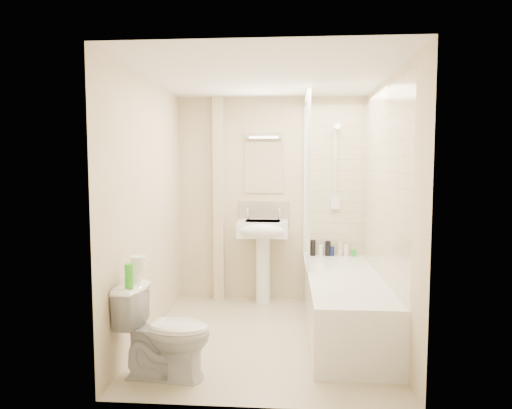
{
  "coord_description": "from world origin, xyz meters",
  "views": [
    {
      "loc": [
        0.21,
        -4.15,
        1.61
      ],
      "look_at": [
        -0.11,
        0.2,
        1.23
      ],
      "focal_mm": 32.0,
      "sensor_mm": 36.0,
      "label": 1
    }
  ],
  "objects": [
    {
      "name": "toilet_roll_lower",
      "position": [
        -0.97,
        -0.76,
        0.76
      ],
      "size": [
        0.1,
        0.1,
        0.11
      ],
      "primitive_type": "cylinder",
      "color": "white",
      "rests_on": "toilet"
    },
    {
      "name": "strip_light",
      "position": [
        -0.09,
        1.22,
        1.95
      ],
      "size": [
        0.42,
        0.07,
        0.07
      ],
      "primitive_type": "cube",
      "color": "silver",
      "rests_on": "wall_back"
    },
    {
      "name": "bottle_blue",
      "position": [
        0.71,
        1.16,
        0.61
      ],
      "size": [
        0.06,
        0.06,
        0.11
      ],
      "primitive_type": "cylinder",
      "color": "#12184E",
      "rests_on": "bathtub"
    },
    {
      "name": "shower_fixture",
      "position": [
        0.75,
        1.19,
        1.55
      ],
      "size": [
        0.1,
        0.16,
        0.99
      ],
      "color": "white",
      "rests_on": "wall_back"
    },
    {
      "name": "floor",
      "position": [
        0.0,
        0.0,
        0.0
      ],
      "size": [
        2.5,
        2.5,
        0.0
      ],
      "primitive_type": "plane",
      "color": "beige",
      "rests_on": "ground"
    },
    {
      "name": "bottle_cream",
      "position": [
        0.81,
        1.16,
        0.64
      ],
      "size": [
        0.06,
        0.06,
        0.17
      ],
      "primitive_type": "cylinder",
      "color": "beige",
      "rests_on": "bathtub"
    },
    {
      "name": "wall_right",
      "position": [
        1.1,
        0.0,
        1.2
      ],
      "size": [
        0.02,
        2.5,
        2.4
      ],
      "primitive_type": "cube",
      "color": "beige",
      "rests_on": "ground"
    },
    {
      "name": "pedestal_sink",
      "position": [
        -0.09,
        1.01,
        0.78
      ],
      "size": [
        0.57,
        0.51,
        1.1
      ],
      "color": "white",
      "rests_on": "ground"
    },
    {
      "name": "bottle_white_a",
      "position": [
        0.58,
        1.16,
        0.61
      ],
      "size": [
        0.05,
        0.05,
        0.13
      ],
      "primitive_type": "cylinder",
      "color": "white",
      "rests_on": "bathtub"
    },
    {
      "name": "bathtub",
      "position": [
        0.75,
        0.2,
        0.29
      ],
      "size": [
        0.7,
        2.1,
        0.55
      ],
      "color": "white",
      "rests_on": "ground"
    },
    {
      "name": "bottle_green",
      "position": [
        0.97,
        1.16,
        0.59
      ],
      "size": [
        0.06,
        0.06,
        0.08
      ],
      "primitive_type": "cylinder",
      "color": "green",
      "rests_on": "bathtub"
    },
    {
      "name": "ceiling",
      "position": [
        0.0,
        0.0,
        2.4
      ],
      "size": [
        2.2,
        2.5,
        0.02
      ],
      "primitive_type": "cube",
      "color": "white",
      "rests_on": "wall_back"
    },
    {
      "name": "tile_back",
      "position": [
        0.75,
        1.24,
        1.42
      ],
      "size": [
        0.7,
        0.01,
        1.75
      ],
      "primitive_type": "cube",
      "color": "beige",
      "rests_on": "wall_back"
    },
    {
      "name": "tile_right",
      "position": [
        1.09,
        0.2,
        1.42
      ],
      "size": [
        0.01,
        2.1,
        1.75
      ],
      "primitive_type": "cube",
      "color": "beige",
      "rests_on": "wall_right"
    },
    {
      "name": "wall_left",
      "position": [
        -1.1,
        0.0,
        1.2
      ],
      "size": [
        0.02,
        2.5,
        2.4
      ],
      "primitive_type": "cube",
      "color": "beige",
      "rests_on": "ground"
    },
    {
      "name": "green_bottle",
      "position": [
        -0.96,
        -0.93,
        0.8
      ],
      "size": [
        0.06,
        0.06,
        0.18
      ],
      "primitive_type": "cylinder",
      "color": "green",
      "rests_on": "toilet"
    },
    {
      "name": "toilet",
      "position": [
        -0.72,
        -0.85,
        0.35
      ],
      "size": [
        0.54,
        0.78,
        0.71
      ],
      "primitive_type": "imported",
      "rotation": [
        0.0,
        0.0,
        1.46
      ],
      "color": "white",
      "rests_on": "ground"
    },
    {
      "name": "bottle_black_a",
      "position": [
        0.49,
        1.16,
        0.64
      ],
      "size": [
        0.06,
        0.06,
        0.18
      ],
      "primitive_type": "cylinder",
      "color": "black",
      "rests_on": "bathtub"
    },
    {
      "name": "splashback",
      "position": [
        -0.09,
        1.24,
        1.03
      ],
      "size": [
        0.6,
        0.02,
        0.3
      ],
      "primitive_type": "cube",
      "color": "beige",
      "rests_on": "wall_back"
    },
    {
      "name": "pipe_boxing",
      "position": [
        -0.62,
        1.19,
        1.2
      ],
      "size": [
        0.12,
        0.12,
        2.4
      ],
      "primitive_type": "cube",
      "color": "beige",
      "rests_on": "ground"
    },
    {
      "name": "wall_back",
      "position": [
        0.0,
        1.25,
        1.2
      ],
      "size": [
        2.2,
        0.02,
        2.4
      ],
      "primitive_type": "cube",
      "color": "beige",
      "rests_on": "ground"
    },
    {
      "name": "toilet_roll_upper",
      "position": [
        -0.94,
        -0.77,
        0.86
      ],
      "size": [
        0.12,
        0.12,
        0.1
      ],
      "primitive_type": "cylinder",
      "color": "white",
      "rests_on": "toilet_roll_lower"
    },
    {
      "name": "bottle_white_b",
      "position": [
        0.88,
        1.16,
        0.62
      ],
      "size": [
        0.06,
        0.06,
        0.14
      ],
      "primitive_type": "cylinder",
      "color": "white",
      "rests_on": "bathtub"
    },
    {
      "name": "bottle_black_b",
      "position": [
        0.67,
        1.16,
        0.64
      ],
      "size": [
        0.07,
        0.07,
        0.18
      ],
      "primitive_type": "cylinder",
      "color": "black",
      "rests_on": "bathtub"
    },
    {
      "name": "mirror",
      "position": [
        -0.09,
        1.24,
        1.58
      ],
      "size": [
        0.46,
        0.01,
        0.6
      ],
      "primitive_type": "cube",
      "color": "white",
      "rests_on": "wall_back"
    },
    {
      "name": "shower_screen",
      "position": [
        0.4,
        0.8,
        1.45
      ],
      "size": [
        0.04,
        0.92,
        1.8
      ],
      "color": "white",
      "rests_on": "bathtub"
    }
  ]
}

